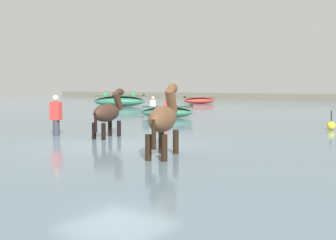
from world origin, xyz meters
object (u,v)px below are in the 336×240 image
(boat_near_starboard, at_px, (120,101))
(person_wading_mid, at_px, (56,120))
(horse_trailing_dark_bay, at_px, (108,114))
(boat_near_port, at_px, (199,101))
(horse_lead_bay, at_px, (164,121))
(boat_mid_channel, at_px, (167,112))
(channel_buoy, at_px, (331,125))

(boat_near_starboard, relative_size, person_wading_mid, 2.32)
(horse_trailing_dark_bay, xyz_separation_m, boat_near_port, (-10.07, 22.56, -0.41))
(horse_lead_bay, xyz_separation_m, boat_mid_channel, (-6.24, 9.16, -0.47))
(horse_trailing_dark_bay, distance_m, person_wading_mid, 1.69)
(boat_near_port, relative_size, person_wading_mid, 1.65)
(person_wading_mid, bearing_deg, horse_lead_bay, -14.52)
(boat_near_port, xyz_separation_m, channel_buoy, (14.89, -16.61, -0.11))
(horse_trailing_dark_bay, height_order, boat_near_starboard, horse_trailing_dark_bay)
(boat_near_port, height_order, channel_buoy, boat_near_port)
(boat_mid_channel, height_order, person_wading_mid, person_wading_mid)
(horse_lead_bay, relative_size, boat_mid_channel, 0.78)
(horse_lead_bay, height_order, boat_mid_channel, horse_lead_bay)
(person_wading_mid, xyz_separation_m, channel_buoy, (6.40, 6.52, -0.31))
(boat_mid_channel, bearing_deg, boat_near_starboard, 141.94)
(horse_lead_bay, bearing_deg, channel_buoy, 78.63)
(boat_near_starboard, relative_size, channel_buoy, 5.74)
(horse_trailing_dark_bay, bearing_deg, boat_mid_channel, 112.11)
(horse_lead_bay, relative_size, channel_buoy, 2.97)
(boat_mid_channel, height_order, channel_buoy, boat_mid_channel)
(boat_mid_channel, distance_m, person_wading_mid, 8.03)
(boat_near_starboard, height_order, channel_buoy, boat_near_starboard)
(horse_trailing_dark_bay, distance_m, channel_buoy, 7.68)
(boat_near_port, height_order, boat_near_starboard, boat_near_starboard)
(horse_lead_bay, xyz_separation_m, person_wading_mid, (-4.84, 1.25, -0.29))
(horse_trailing_dark_bay, relative_size, boat_mid_channel, 0.72)
(horse_trailing_dark_bay, relative_size, boat_near_starboard, 0.48)
(horse_trailing_dark_bay, bearing_deg, boat_near_port, 114.05)
(boat_near_starboard, bearing_deg, horse_trailing_dark_bay, -49.99)
(horse_trailing_dark_bay, height_order, channel_buoy, horse_trailing_dark_bay)
(horse_lead_bay, distance_m, horse_trailing_dark_bay, 3.74)
(person_wading_mid, height_order, channel_buoy, person_wading_mid)
(boat_mid_channel, xyz_separation_m, boat_near_starboard, (-9.28, 7.27, 0.12))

